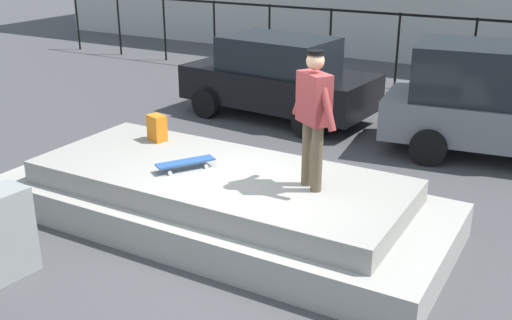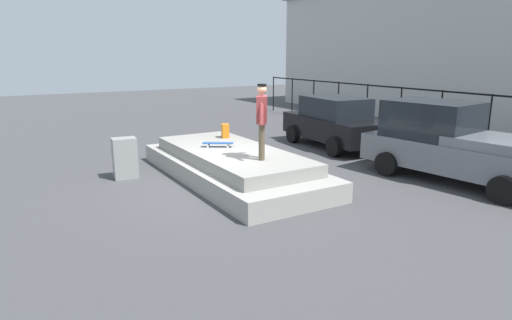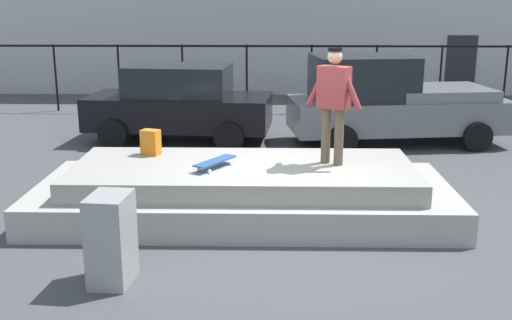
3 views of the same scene
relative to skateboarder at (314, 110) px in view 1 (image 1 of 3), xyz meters
name	(u,v)px [view 1 (image 1 of 3)]	position (x,y,z in m)	size (l,w,h in m)	color
ground_plane	(242,248)	(-0.68, -0.59, -1.79)	(60.00, 60.00, 0.00)	#424244
concrete_ledge	(219,199)	(-1.34, -0.09, -1.44)	(6.29, 2.63, 0.77)	#9E9B93
skateboarder	(314,110)	(0.00, 0.00, 0.00)	(0.82, 0.57, 1.74)	brown
skateboard	(185,162)	(-1.75, -0.28, -0.92)	(0.61, 0.79, 0.12)	#264C8C
backpack	(157,128)	(-2.85, 0.50, -0.81)	(0.28, 0.20, 0.41)	orange
car_black_sedan_near	(278,77)	(-3.01, 4.83, -0.91)	(4.28, 2.30, 1.74)	black
utility_box	(4,233)	(-2.77, -2.49, -1.26)	(0.44, 0.60, 1.07)	gray
fence_row	(435,41)	(-0.68, 8.62, -0.49)	(24.06, 0.06, 1.92)	black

